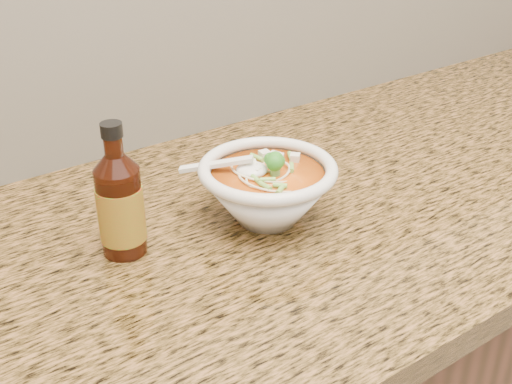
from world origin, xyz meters
TOP-DOWN VIEW (x-y plane):
  - counter_slab at (0.00, 1.68)m, footprint 4.00×0.68m
  - soup_bowl at (-0.01, 1.66)m, footprint 0.20×0.19m
  - hot_sauce_bottle at (-0.21, 1.70)m, footprint 0.06×0.06m

SIDE VIEW (x-z plane):
  - counter_slab at x=0.00m, z-range 0.86..0.90m
  - soup_bowl at x=-0.01m, z-range 0.89..1.00m
  - hot_sauce_bottle at x=-0.21m, z-range 0.88..1.06m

